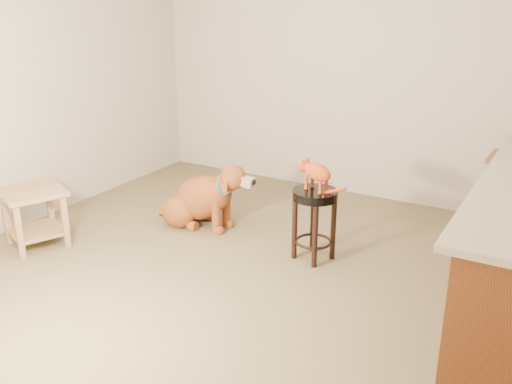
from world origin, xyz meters
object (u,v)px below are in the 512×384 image
Objects in this scene: wood_stool at (509,197)px; golden_retriever at (202,199)px; side_table at (34,209)px; tabby_kitten at (315,172)px; padded_stool at (315,211)px.

wood_stool is 2.68m from golden_retriever.
tabby_kitten is at bearing 24.37° from side_table.
side_table is at bearing -155.81° from padded_stool.
wood_stool reaches higher than padded_stool.
golden_retriever reaches higher than side_table.
tabby_kitten is (-0.01, 0.00, 0.32)m from padded_stool.
tabby_kitten reaches higher than golden_retriever.
golden_retriever is (-2.44, -1.10, -0.13)m from wood_stool.
padded_stool is 1.35× the size of tabby_kitten.
tabby_kitten is at bearing -6.72° from golden_retriever.
side_table is 0.59× the size of golden_retriever.
padded_stool reaches higher than side_table.
tabby_kitten reaches higher than side_table.
padded_stool is at bearing -6.87° from golden_retriever.
padded_stool is 0.79× the size of wood_stool.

